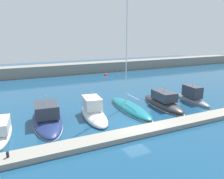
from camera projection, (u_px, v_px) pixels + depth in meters
name	position (u px, v px, depth m)	size (l,w,h in m)	color
ground_plane	(136.00, 127.00, 22.45)	(120.00, 120.00, 0.00)	navy
dock_pier	(144.00, 131.00, 21.05)	(28.96, 1.86, 0.46)	gray
breakwater_seawall	(60.00, 69.00, 51.83)	(108.00, 4.00, 2.32)	gray
motorboat_ivory_nearest	(1.00, 131.00, 20.42)	(2.37, 6.82, 2.90)	silver
motorboat_navy_second	(47.00, 117.00, 23.71)	(3.93, 10.06, 3.33)	navy
motorboat_white_third	(93.00, 112.00, 25.16)	(3.18, 7.69, 3.20)	white
sailboat_teal_fourth	(130.00, 107.00, 27.51)	(2.68, 9.61, 16.39)	#19707F
motorboat_charcoal_fifth	(163.00, 102.00, 28.79)	(3.14, 8.40, 3.11)	#2D2D33
motorboat_slate_sixth	(192.00, 97.00, 30.80)	(2.39, 6.91, 3.22)	slate
mooring_buoy_red	(106.00, 75.00, 50.84)	(0.85, 0.85, 0.85)	red
dock_bollard	(8.00, 154.00, 16.00)	(0.20, 0.20, 0.44)	black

